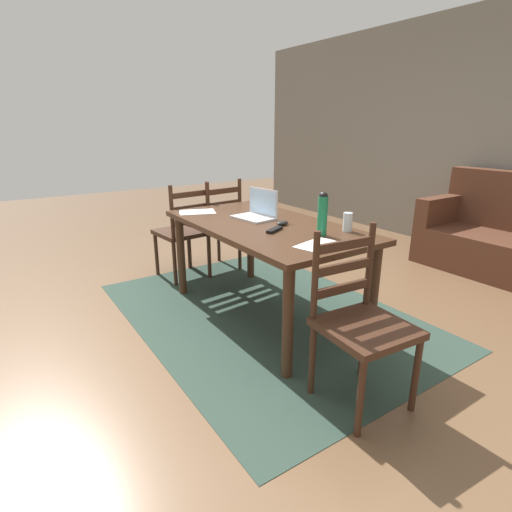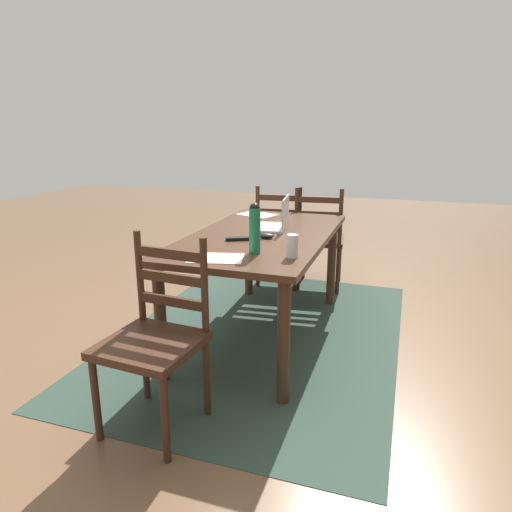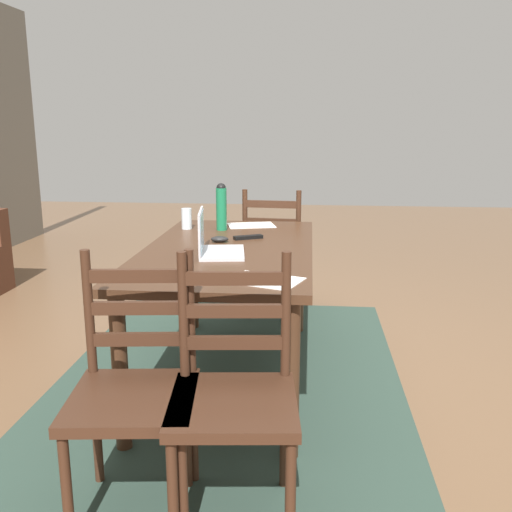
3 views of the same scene
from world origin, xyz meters
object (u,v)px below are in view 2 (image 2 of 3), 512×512
object	(u,v)px
computer_mouse	(266,236)
tv_remote	(239,239)
water_bottle	(255,227)
laptop	(277,221)
chair_right_near	(156,339)
chair_left_far	(319,239)
drinking_glass	(292,246)
dining_table	(262,246)
chair_left_near	(281,237)

from	to	relation	value
computer_mouse	tv_remote	distance (m)	0.18
computer_mouse	water_bottle	bearing A→B (deg)	1.83
laptop	computer_mouse	world-z (taller)	laptop
chair_right_near	water_bottle	size ratio (longest dim) A/B	3.26
chair_left_far	drinking_glass	bearing A→B (deg)	5.46
tv_remote	chair_right_near	bearing A→B (deg)	-32.64
drinking_glass	dining_table	bearing A→B (deg)	-146.27
laptop	tv_remote	distance (m)	0.43
chair_left_near	chair_right_near	xyz separation A→B (m)	(2.27, -0.00, 0.00)
dining_table	drinking_glass	size ratio (longest dim) A/B	12.97
laptop	tv_remote	size ratio (longest dim) A/B	2.04
dining_table	computer_mouse	world-z (taller)	computer_mouse
chair_left_near	drinking_glass	size ratio (longest dim) A/B	7.30
chair_left_far	water_bottle	xyz separation A→B (m)	(1.63, -0.07, 0.44)
drinking_glass	tv_remote	bearing A→B (deg)	-123.65
chair_left_far	computer_mouse	bearing A→B (deg)	-5.14
water_bottle	drinking_glass	size ratio (longest dim) A/B	2.24
water_bottle	dining_table	bearing A→B (deg)	-166.80
dining_table	tv_remote	distance (m)	0.26
chair_right_near	tv_remote	size ratio (longest dim) A/B	5.59
laptop	water_bottle	world-z (taller)	water_bottle
chair_left_far	chair_right_near	xyz separation A→B (m)	(2.27, -0.36, 0.00)
dining_table	laptop	bearing A→B (deg)	162.95
water_bottle	computer_mouse	world-z (taller)	water_bottle
dining_table	chair_right_near	xyz separation A→B (m)	(1.13, -0.18, -0.20)
chair_right_near	tv_remote	bearing A→B (deg)	173.92
drinking_glass	tv_remote	distance (m)	0.51
drinking_glass	computer_mouse	xyz separation A→B (m)	(-0.39, -0.27, -0.05)
chair_right_near	water_bottle	world-z (taller)	water_bottle
chair_left_far	computer_mouse	xyz separation A→B (m)	(1.26, -0.11, 0.31)
water_bottle	chair_left_near	bearing A→B (deg)	-169.87
laptop	drinking_glass	xyz separation A→B (m)	(0.69, 0.29, 0.01)
water_bottle	tv_remote	bearing A→B (deg)	-143.46
chair_left_far	chair_left_near	world-z (taller)	same
computer_mouse	tv_remote	world-z (taller)	computer_mouse
chair_left_near	laptop	world-z (taller)	laptop
drinking_glass	computer_mouse	distance (m)	0.47
chair_left_near	chair_right_near	size ratio (longest dim) A/B	1.00
laptop	drinking_glass	distance (m)	0.75
chair_left_far	water_bottle	bearing A→B (deg)	-2.38
drinking_glass	computer_mouse	world-z (taller)	drinking_glass
dining_table	chair_left_far	size ratio (longest dim) A/B	1.78
dining_table	computer_mouse	bearing A→B (deg)	29.37
dining_table	chair_left_far	xyz separation A→B (m)	(-1.13, 0.18, -0.20)
chair_left_far	laptop	world-z (taller)	laptop
computer_mouse	tv_remote	size ratio (longest dim) A/B	0.59
water_bottle	computer_mouse	xyz separation A→B (m)	(-0.37, -0.05, -0.13)
dining_table	chair_right_near	distance (m)	1.16
chair_right_near	computer_mouse	distance (m)	1.08
computer_mouse	chair_right_near	bearing A→B (deg)	-18.92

